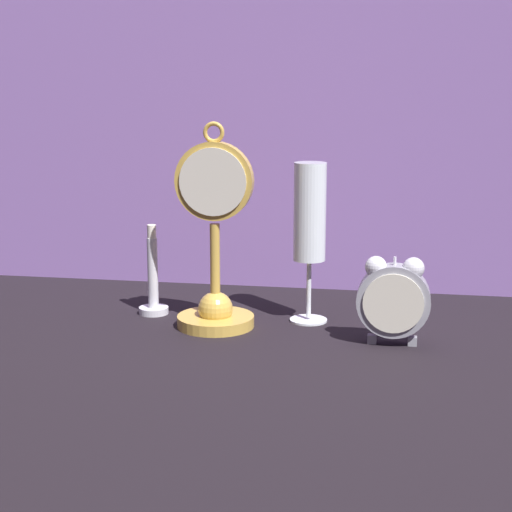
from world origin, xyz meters
TOP-DOWN VIEW (x-y plane):
  - ground_plane at (0.00, 0.00)m, footprint 4.00×4.00m
  - fabric_backdrop_drape at (0.00, 0.33)m, footprint 1.30×0.01m
  - pocket_watch_on_stand at (-0.06, 0.08)m, footprint 0.11×0.11m
  - alarm_clock_twin_bell at (0.19, 0.04)m, footprint 0.10×0.03m
  - champagne_flute at (0.07, 0.13)m, footprint 0.05×0.05m
  - brass_candlestick at (-0.17, 0.13)m, footprint 0.04×0.04m

SIDE VIEW (x-z plane):
  - ground_plane at x=0.00m, z-range 0.00..0.00m
  - brass_candlestick at x=-0.17m, z-range -0.02..0.11m
  - alarm_clock_twin_bell at x=0.19m, z-range 0.01..0.13m
  - pocket_watch_on_stand at x=-0.06m, z-range -0.04..0.25m
  - champagne_flute at x=0.07m, z-range 0.03..0.26m
  - fabric_backdrop_drape at x=0.00m, z-range 0.00..0.79m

